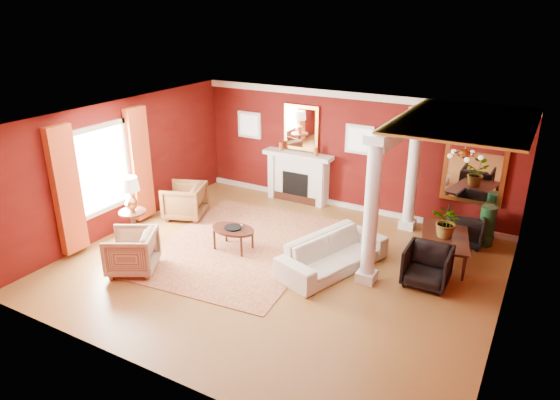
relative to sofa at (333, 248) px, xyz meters
The scene contains 27 objects.
ground 1.14m from the sofa, 156.65° to the right, with size 8.00×8.00×0.00m, color brown.
room_shell 1.89m from the sofa, 156.65° to the right, with size 8.04×7.04×2.92m.
fireplace 3.68m from the sofa, 127.95° to the left, with size 1.85×0.42×1.29m.
overmantel_mirror 4.06m from the sofa, 126.68° to the left, with size 0.95×0.07×1.15m.
flank_window_left 5.06m from the sofa, 141.35° to the left, with size 0.70×0.07×0.70m.
flank_window_right 3.41m from the sofa, 103.15° to the left, with size 0.70×0.07×0.70m.
left_window 5.06m from the sofa, 168.19° to the right, with size 0.21×2.55×2.60m.
column_front 1.23m from the sofa, ahead, with size 0.36×0.36×2.80m.
column_back 2.86m from the sofa, 74.07° to the left, with size 0.36×0.36×2.80m.
header_beam 2.73m from the sofa, 63.58° to the left, with size 0.30×3.20×0.32m, color white.
amber_ceiling 3.35m from the sofa, 35.26° to the left, with size 2.30×3.40×0.04m, color gold.
dining_mirror 3.77m from the sofa, 57.47° to the left, with size 1.30×0.07×1.70m.
chandelier 2.98m from the sofa, 35.55° to the left, with size 0.60×0.62×0.75m.
crown_trim 3.98m from the sofa, 107.54° to the left, with size 8.00×0.08×0.16m, color white.
base_trim 3.22m from the sofa, 107.54° to the left, with size 8.00×0.08×0.12m, color white.
rug 2.18m from the sofa, behind, with size 3.21×4.28×0.02m, color maroon.
sofa is the anchor object (origin of this frame).
armchair_leopard 4.15m from the sofa, behind, with size 0.90×0.84×0.92m, color black.
armchair_stripe 3.85m from the sofa, 149.71° to the right, with size 0.88×0.82×0.90m, color tan.
coffee_table 2.15m from the sofa, behind, with size 0.96×0.96×0.48m.
coffee_book 2.17m from the sofa, behind, with size 0.16×0.02×0.22m, color black.
side_table 4.41m from the sofa, 167.85° to the right, with size 0.58×0.58×1.44m.
dining_table 2.29m from the sofa, 37.52° to the left, with size 1.58×0.56×0.88m, color black.
dining_chair_near 1.75m from the sofa, 10.56° to the left, with size 0.79×0.74×0.81m, color black.
dining_chair_far 3.12m from the sofa, 50.53° to the left, with size 0.77×0.72×0.80m, color black.
green_urn 3.51m from the sofa, 46.56° to the left, with size 0.37×0.37×0.89m.
potted_plant 2.35m from the sofa, 36.03° to the left, with size 0.59×0.65×0.51m, color #26591E.
Camera 1 is at (4.25, -7.53, 4.83)m, focal length 32.00 mm.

